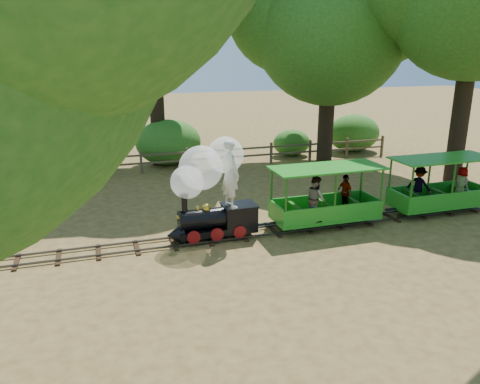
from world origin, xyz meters
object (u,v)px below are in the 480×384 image
object	(u,v)px
locomotive	(210,182)
fence	(209,156)
carriage_front	(325,202)
carriage_rear	(437,190)

from	to	relation	value
locomotive	fence	xyz separation A→B (m)	(1.91, 7.95, -1.11)
carriage_front	carriage_rear	world-z (taller)	same
carriage_front	fence	distance (m)	8.21
carriage_rear	fence	world-z (taller)	carriage_rear
carriage_front	fence	bearing A→B (deg)	101.35
carriage_front	carriage_rear	distance (m)	4.09
carriage_front	fence	size ratio (longest dim) A/B	0.19
locomotive	carriage_front	distance (m)	3.64
locomotive	fence	distance (m)	8.25
locomotive	carriage_rear	bearing A→B (deg)	-0.26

